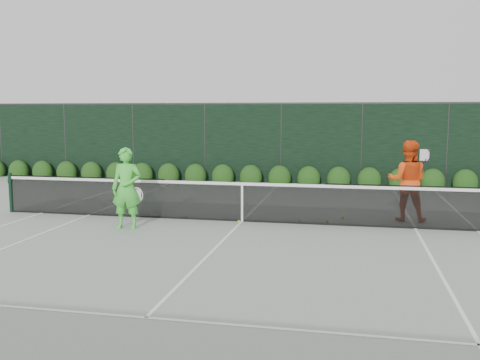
# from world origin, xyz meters

# --- Properties ---
(ground) EXTENTS (80.00, 80.00, 0.00)m
(ground) POSITION_xyz_m (0.00, 0.00, 0.00)
(ground) COLOR gray
(ground) RESTS_ON ground
(tennis_net) EXTENTS (12.90, 0.10, 1.07)m
(tennis_net) POSITION_xyz_m (-0.02, 0.00, 0.53)
(tennis_net) COLOR black
(tennis_net) RESTS_ON ground
(player_woman) EXTENTS (0.73, 0.52, 1.89)m
(player_woman) POSITION_xyz_m (-2.47, -1.29, 0.94)
(player_woman) COLOR #47D63E
(player_woman) RESTS_ON ground
(player_man) EXTENTS (1.06, 0.87, 2.01)m
(player_man) POSITION_xyz_m (4.00, 0.94, 1.01)
(player_man) COLOR #E94913
(player_man) RESTS_ON ground
(court_lines) EXTENTS (11.03, 23.83, 0.01)m
(court_lines) POSITION_xyz_m (0.00, 0.00, 0.01)
(court_lines) COLOR white
(court_lines) RESTS_ON ground
(windscreen_fence) EXTENTS (32.00, 21.07, 3.06)m
(windscreen_fence) POSITION_xyz_m (0.00, -2.71, 1.51)
(windscreen_fence) COLOR black
(windscreen_fence) RESTS_ON ground
(hedge_row) EXTENTS (31.66, 0.65, 0.94)m
(hedge_row) POSITION_xyz_m (-0.00, 7.15, 0.23)
(hedge_row) COLOR #13350E
(hedge_row) RESTS_ON ground
(tennis_balls) EXTENTS (3.98, 1.18, 0.07)m
(tennis_balls) POSITION_xyz_m (1.14, 0.36, 0.03)
(tennis_balls) COLOR #A7D830
(tennis_balls) RESTS_ON ground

